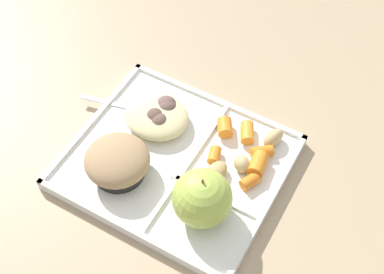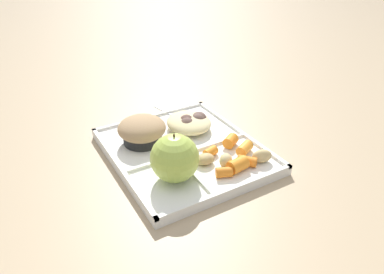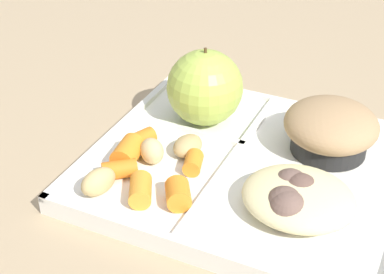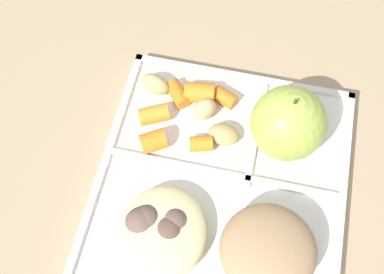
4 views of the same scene
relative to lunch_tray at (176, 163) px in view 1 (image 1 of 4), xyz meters
name	(u,v)px [view 1 (image 1 of 4)]	position (x,y,z in m)	size (l,w,h in m)	color
ground	(176,166)	(0.00, 0.00, -0.01)	(6.00, 6.00, 0.00)	tan
lunch_tray	(176,163)	(0.00, 0.00, 0.00)	(0.33, 0.29, 0.02)	white
green_apple	(202,198)	(-0.08, 0.06, 0.05)	(0.09, 0.09, 0.09)	#A8C14C
bran_muffin	(118,162)	(0.07, 0.06, 0.04)	(0.10, 0.10, 0.06)	black
carrot_slice_center	(247,133)	(-0.08, -0.10, 0.02)	(0.02, 0.02, 0.04)	orange
carrot_slice_small	(262,152)	(-0.11, -0.08, 0.02)	(0.02, 0.02, 0.04)	orange
carrot_slice_diagonal	(258,164)	(-0.12, -0.05, 0.02)	(0.03, 0.03, 0.04)	orange
carrot_slice_near_corner	(250,181)	(-0.12, -0.02, 0.02)	(0.02, 0.02, 0.03)	orange
carrot_slice_large	(214,155)	(-0.05, -0.03, 0.02)	(0.02, 0.02, 0.03)	orange
carrot_slice_back	(225,127)	(-0.04, -0.09, 0.02)	(0.02, 0.02, 0.03)	orange
potato_chunk_small	(273,138)	(-0.12, -0.11, 0.02)	(0.04, 0.02, 0.03)	tan
potato_chunk_browned	(217,171)	(-0.07, -0.01, 0.02)	(0.04, 0.03, 0.02)	tan
potato_chunk_golden	(242,163)	(-0.10, -0.04, 0.02)	(0.02, 0.03, 0.03)	tan
egg_noodle_pile	(157,116)	(0.07, -0.05, 0.02)	(0.11, 0.10, 0.03)	beige
meatball_back	(167,110)	(0.06, -0.07, 0.03)	(0.04, 0.04, 0.04)	brown
meatball_front	(159,123)	(0.06, -0.04, 0.03)	(0.04, 0.04, 0.04)	brown
meatball_center	(155,119)	(0.07, -0.04, 0.03)	(0.04, 0.04, 0.04)	brown
meatball_side	(166,106)	(0.06, -0.07, 0.03)	(0.04, 0.04, 0.04)	brown
plastic_fork	(125,107)	(0.13, -0.05, 0.01)	(0.15, 0.04, 0.00)	silver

